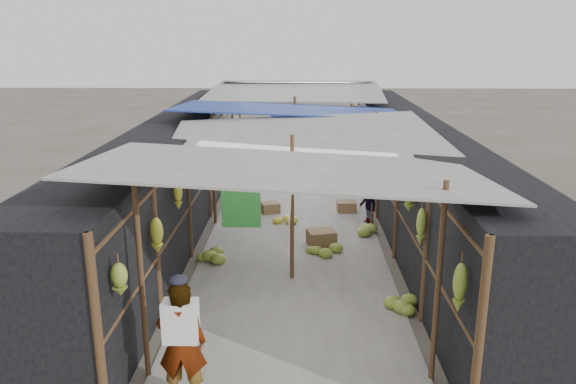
# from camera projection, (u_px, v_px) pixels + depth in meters

# --- Properties ---
(ground) EXTENTS (80.00, 80.00, 0.00)m
(ground) POSITION_uv_depth(u_px,v_px,m) (289.00, 377.00, 7.15)
(ground) COLOR #6B6356
(ground) RESTS_ON ground
(aisle_slab) EXTENTS (3.60, 16.00, 0.02)m
(aisle_slab) POSITION_uv_depth(u_px,v_px,m) (294.00, 217.00, 13.40)
(aisle_slab) COLOR #9E998E
(aisle_slab) RESTS_ON ground
(stall_left) EXTENTS (1.40, 15.00, 2.30)m
(stall_left) POSITION_uv_depth(u_px,v_px,m) (179.00, 170.00, 13.14)
(stall_left) COLOR black
(stall_left) RESTS_ON ground
(stall_right) EXTENTS (1.40, 15.00, 2.30)m
(stall_right) POSITION_uv_depth(u_px,v_px,m) (410.00, 171.00, 13.04)
(stall_right) COLOR black
(stall_right) RESTS_ON ground
(crate_near) EXTENTS (0.64, 0.56, 0.33)m
(crate_near) POSITION_uv_depth(u_px,v_px,m) (321.00, 238.00, 11.54)
(crate_near) COLOR #97724D
(crate_near) RESTS_ON ground
(crate_mid) EXTENTS (0.47, 0.38, 0.28)m
(crate_mid) POSITION_uv_depth(u_px,v_px,m) (346.00, 207.00, 13.75)
(crate_mid) COLOR #97724D
(crate_mid) RESTS_ON ground
(crate_back) EXTENTS (0.52, 0.47, 0.27)m
(crate_back) POSITION_uv_depth(u_px,v_px,m) (270.00, 208.00, 13.67)
(crate_back) COLOR #97724D
(crate_back) RESTS_ON ground
(black_basin) EXTENTS (0.60, 0.60, 0.18)m
(black_basin) POSITION_uv_depth(u_px,v_px,m) (344.00, 171.00, 17.60)
(black_basin) COLOR black
(black_basin) RESTS_ON ground
(vendor_elderly) EXTENTS (0.58, 0.39, 1.55)m
(vendor_elderly) POSITION_uv_depth(u_px,v_px,m) (182.00, 343.00, 6.48)
(vendor_elderly) COLOR white
(vendor_elderly) RESTS_ON ground
(shopper_blue) EXTENTS (0.88, 0.75, 1.58)m
(shopper_blue) POSITION_uv_depth(u_px,v_px,m) (249.00, 169.00, 14.79)
(shopper_blue) COLOR #1E469A
(shopper_blue) RESTS_ON ground
(vendor_seated) EXTENTS (0.58, 0.72, 0.97)m
(vendor_seated) POSITION_uv_depth(u_px,v_px,m) (368.00, 203.00, 12.84)
(vendor_seated) COLOR #514A46
(vendor_seated) RESTS_ON ground
(market_canopy) EXTENTS (5.62, 15.20, 2.77)m
(market_canopy) POSITION_uv_depth(u_px,v_px,m) (295.00, 115.00, 13.06)
(market_canopy) COLOR brown
(market_canopy) RESTS_ON ground
(hanging_bananas) EXTENTS (3.96, 14.35, 0.86)m
(hanging_bananas) POSITION_uv_depth(u_px,v_px,m) (291.00, 150.00, 12.83)
(hanging_bananas) COLOR olive
(hanging_bananas) RESTS_ON ground
(floor_bananas) EXTENTS (3.91, 9.07, 0.31)m
(floor_bananas) POSITION_uv_depth(u_px,v_px,m) (292.00, 220.00, 12.78)
(floor_bananas) COLOR olive
(floor_bananas) RESTS_ON ground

